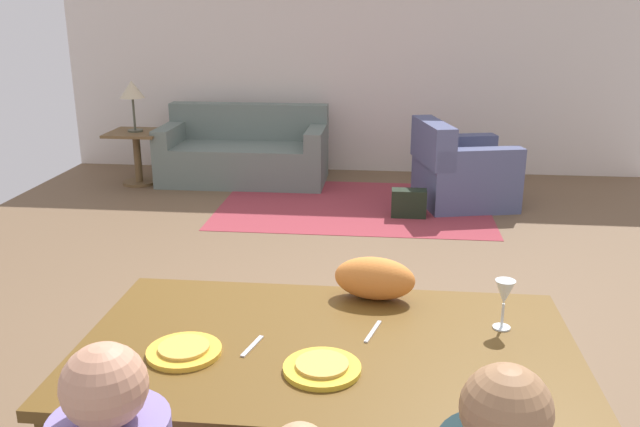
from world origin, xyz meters
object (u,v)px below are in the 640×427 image
object	(u,v)px
plate_near_child	(322,368)
plate_near_man	(184,351)
wine_glass	(504,294)
table_lamp	(132,91)
side_table	(137,150)
handbag	(409,203)
cat	(375,278)
dining_table	(327,362)
couch	(245,154)
armchair	(460,172)

from	to	relation	value
plate_near_child	plate_near_man	bearing A→B (deg)	172.71
wine_glass	table_lamp	world-z (taller)	table_lamp
side_table	handbag	bearing A→B (deg)	-17.15
wine_glass	plate_near_child	bearing A→B (deg)	-149.62
cat	plate_near_child	bearing A→B (deg)	-96.45
plate_near_child	wine_glass	size ratio (longest dim) A/B	1.34
plate_near_man	plate_near_child	xyz separation A→B (m)	(0.47, -0.06, 0.00)
dining_table	couch	size ratio (longest dim) A/B	0.95
side_table	handbag	world-z (taller)	side_table
cat	couch	world-z (taller)	cat
table_lamp	wine_glass	bearing A→B (deg)	-55.68
plate_near_man	side_table	xyz separation A→B (m)	(-2.06, 4.90, -0.39)
cat	armchair	bearing A→B (deg)	87.78
couch	side_table	size ratio (longest dim) A/B	3.09
wine_glass	cat	distance (m)	0.51
dining_table	side_table	xyz separation A→B (m)	(-2.53, 4.78, -0.31)
wine_glass	couch	xyz separation A→B (m)	(-2.01, 4.86, -0.59)
couch	table_lamp	xyz separation A→B (m)	(-1.13, -0.26, 0.71)
couch	side_table	distance (m)	1.16
cat	side_table	bearing A→B (deg)	129.67
armchair	dining_table	bearing A→B (deg)	-101.51
dining_table	table_lamp	world-z (taller)	table_lamp
dining_table	cat	world-z (taller)	cat
armchair	table_lamp	size ratio (longest dim) A/B	1.92
couch	handbag	xyz separation A→B (m)	(1.79, -1.16, -0.17)
plate_near_man	table_lamp	bearing A→B (deg)	112.77
plate_near_child	couch	size ratio (longest dim) A/B	0.14
handbag	couch	bearing A→B (deg)	147.03
armchair	table_lamp	world-z (taller)	table_lamp
plate_near_man	handbag	size ratio (longest dim) A/B	0.78
side_table	table_lamp	distance (m)	0.63
side_table	plate_near_man	bearing A→B (deg)	-67.23
dining_table	armchair	bearing A→B (deg)	78.49
cat	armchair	world-z (taller)	cat
plate_near_man	couch	world-z (taller)	couch
plate_near_child	cat	world-z (taller)	cat
plate_near_child	armchair	xyz separation A→B (m)	(0.89, 4.55, -0.45)
couch	armchair	distance (m)	2.38
dining_table	cat	xyz separation A→B (m)	(0.15, 0.39, 0.16)
dining_table	plate_near_man	xyz separation A→B (m)	(-0.47, -0.12, 0.08)
cat	wine_glass	bearing A→B (deg)	-15.96
table_lamp	cat	bearing A→B (deg)	-58.64
side_table	wine_glass	bearing A→B (deg)	-55.68
dining_table	cat	distance (m)	0.45
plate_near_child	side_table	distance (m)	5.58
plate_near_man	plate_near_child	bearing A→B (deg)	-7.29
handbag	table_lamp	bearing A→B (deg)	162.85
plate_near_man	cat	distance (m)	0.81
dining_table	table_lamp	bearing A→B (deg)	117.85
plate_near_man	handbag	bearing A→B (deg)	77.85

